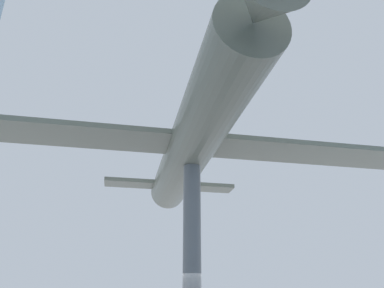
% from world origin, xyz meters
% --- Properties ---
extents(support_pylon_central, '(0.57, 0.57, 5.93)m').
position_xyz_m(support_pylon_central, '(0.00, 0.00, 2.96)').
color(support_pylon_central, slate).
rests_on(support_pylon_central, ground_plane).
extents(suspended_airplane, '(19.19, 13.88, 2.80)m').
position_xyz_m(suspended_airplane, '(0.01, 0.17, 6.77)').
color(suspended_airplane, slate).
rests_on(suspended_airplane, support_pylon_central).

